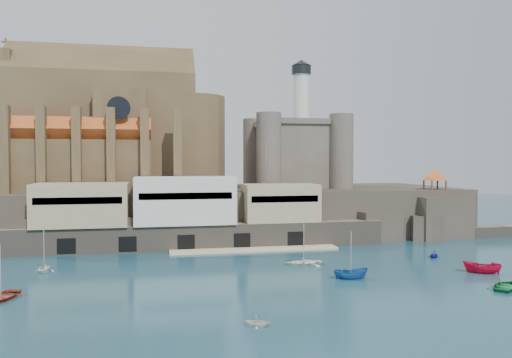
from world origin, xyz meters
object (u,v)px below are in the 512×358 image
object	(u,v)px
boat_2	(351,279)
boat_1	(257,326)
castle_keep	(295,151)
church	(113,132)
pavilion	(435,176)
boat_0	(1,299)

from	to	relation	value
boat_2	boat_1	bearing A→B (deg)	143.60
castle_keep	boat_1	size ratio (longest dim) A/B	11.08
church	boat_2	world-z (taller)	church
pavilion	boat_0	xyz separation A→B (m)	(-74.71, -33.23, -12.73)
boat_0	boat_2	bearing A→B (deg)	17.47
castle_keep	pavilion	bearing A→B (deg)	-30.18
boat_2	pavilion	bearing A→B (deg)	-36.28
boat_2	castle_keep	bearing A→B (deg)	1.71
pavilion	boat_0	world-z (taller)	pavilion
castle_keep	pavilion	distance (m)	30.50
boat_0	boat_1	distance (m)	30.77
church	castle_keep	size ratio (longest dim) A/B	1.60
boat_1	boat_2	world-z (taller)	boat_2
church	boat_0	world-z (taller)	church
boat_0	boat_1	xyz separation A→B (m)	(26.99, -14.77, 0.00)
pavilion	boat_2	xyz separation A→B (m)	(-31.51, -31.74, -12.73)
church	boat_2	xyz separation A→B (m)	(34.62, -47.59, -22.13)
pavilion	boat_0	bearing A→B (deg)	-156.02
church	castle_keep	xyz separation A→B (m)	(40.21, -0.78, -3.81)
pavilion	boat_1	xyz separation A→B (m)	(-47.72, -48.00, -12.73)
church	boat_1	xyz separation A→B (m)	(18.41, -63.85, -22.13)
church	castle_keep	bearing A→B (deg)	-1.11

